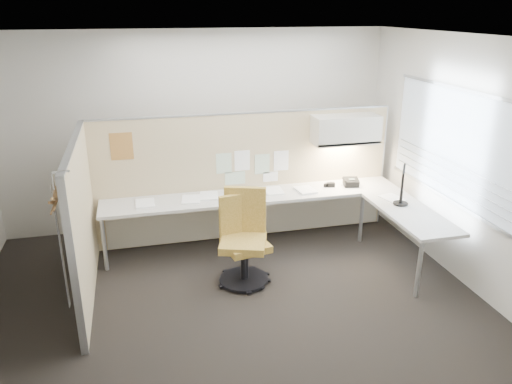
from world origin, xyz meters
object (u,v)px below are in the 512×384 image
object	(u,v)px
phone	(351,182)
chair_right	(244,240)
desk	(281,205)
chair_left	(243,243)
monitor	(402,184)

from	to	relation	value
phone	chair_right	bearing A→B (deg)	-140.90
desk	chair_left	size ratio (longest dim) A/B	3.94
chair_left	monitor	xyz separation A→B (m)	(2.05, 0.07, 0.53)
desk	chair_left	bearing A→B (deg)	-133.51
monitor	phone	xyz separation A→B (m)	(-0.32, 0.80, -0.22)
desk	monitor	xyz separation A→B (m)	(1.37, -0.64, 0.40)
monitor	phone	distance (m)	0.89
chair_right	phone	world-z (taller)	chair_right
desk	monitor	bearing A→B (deg)	-25.08
chair_right	monitor	distance (m)	2.10
monitor	phone	size ratio (longest dim) A/B	1.94
desk	chair_left	xyz separation A→B (m)	(-0.68, -0.72, -0.13)
chair_left	chair_right	distance (m)	0.04
phone	monitor	bearing A→B (deg)	-55.99
chair_left	monitor	bearing A→B (deg)	-9.09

